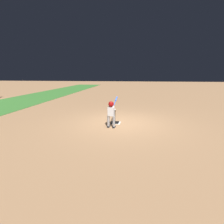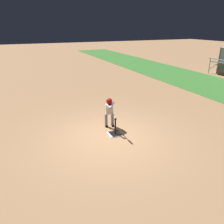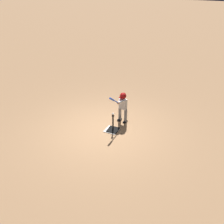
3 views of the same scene
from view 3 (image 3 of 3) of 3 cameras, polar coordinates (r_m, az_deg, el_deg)
ground_plane at (r=8.93m, az=-1.87°, el=-4.01°), size 90.00×90.00×0.00m
home_plate at (r=8.93m, az=-0.03°, el=-3.95°), size 0.46×0.46×0.02m
batting_tee at (r=8.88m, az=0.21°, el=-3.55°), size 0.40×0.36×0.60m
batter_child at (r=9.09m, az=2.29°, el=1.79°), size 0.88×0.38×1.24m
baseball at (r=8.60m, az=0.22°, el=-0.44°), size 0.07×0.07×0.07m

